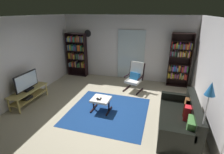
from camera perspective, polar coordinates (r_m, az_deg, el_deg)
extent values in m
plane|color=#B0A68C|center=(5.05, -3.51, -11.77)|extent=(7.02, 7.02, 0.00)
cube|color=silver|center=(7.17, 4.37, 9.52)|extent=(5.60, 0.06, 2.60)
cube|color=silver|center=(5.96, -29.08, 4.48)|extent=(0.06, 6.00, 2.60)
cube|color=silver|center=(4.37, 31.44, -1.32)|extent=(0.06, 6.00, 2.60)
cube|color=silver|center=(7.11, 6.28, 7.29)|extent=(1.10, 0.01, 2.00)
cube|color=navy|center=(5.10, -1.35, -11.27)|extent=(2.22, 2.16, 0.01)
cube|color=tan|center=(5.93, -26.10, -3.96)|extent=(0.45, 1.32, 0.02)
cube|color=tan|center=(6.03, -25.74, -6.00)|extent=(0.41, 1.26, 0.02)
cylinder|color=tan|center=(5.53, -28.56, -8.84)|extent=(0.05, 0.05, 0.43)
cylinder|color=tan|center=(6.33, -20.96, -3.86)|extent=(0.05, 0.05, 0.43)
cylinder|color=tan|center=(5.77, -31.05, -8.10)|extent=(0.05, 0.05, 0.43)
cylinder|color=tan|center=(6.54, -23.41, -3.41)|extent=(0.05, 0.05, 0.43)
cube|color=black|center=(5.93, -26.61, -6.10)|extent=(0.27, 0.28, 0.07)
cube|color=black|center=(5.92, -26.16, -3.64)|extent=(0.20, 0.32, 0.05)
cube|color=black|center=(5.82, -26.59, -1.15)|extent=(0.04, 0.88, 0.51)
cube|color=silver|center=(5.80, -26.44, -1.17)|extent=(0.01, 0.83, 0.46)
cube|color=black|center=(7.94, -14.28, 7.34)|extent=(0.02, 0.30, 1.86)
cube|color=black|center=(7.54, -8.71, 7.04)|extent=(0.02, 0.30, 1.86)
cube|color=black|center=(7.85, -11.08, 7.45)|extent=(0.86, 0.02, 1.86)
cube|color=black|center=(8.00, -11.09, 0.84)|extent=(0.83, 0.28, 0.02)
cube|color=black|center=(7.88, -11.27, 3.27)|extent=(0.83, 0.28, 0.02)
cube|color=black|center=(7.78, -11.46, 5.87)|extent=(0.83, 0.28, 0.02)
cube|color=black|center=(7.69, -11.67, 8.55)|extent=(0.83, 0.28, 0.02)
cube|color=black|center=(7.62, -11.87, 11.27)|extent=(0.83, 0.28, 0.02)
cube|color=black|center=(7.57, -12.08, 13.93)|extent=(0.83, 0.28, 0.02)
cube|color=beige|center=(8.03, -13.82, 4.11)|extent=(0.02, 0.20, 0.18)
cube|color=#316AB0|center=(8.02, -13.50, 4.07)|extent=(0.04, 0.20, 0.16)
cube|color=gold|center=(7.98, -13.21, 4.16)|extent=(0.04, 0.12, 0.20)
cube|color=orange|center=(7.98, -12.94, 4.29)|extent=(0.02, 0.10, 0.23)
cube|color=red|center=(7.95, -12.79, 4.11)|extent=(0.04, 0.18, 0.20)
cube|color=#292E21|center=(7.95, -12.37, 4.04)|extent=(0.04, 0.13, 0.17)
cube|color=orange|center=(7.91, -12.09, 4.18)|extent=(0.04, 0.11, 0.23)
cube|color=orange|center=(7.87, -11.95, 4.12)|extent=(0.02, 0.11, 0.23)
cube|color=beige|center=(7.86, -11.69, 4.25)|extent=(0.03, 0.20, 0.26)
cube|color=#221C2D|center=(7.83, -11.46, 4.13)|extent=(0.04, 0.19, 0.24)
cube|color=#3F8645|center=(7.83, -11.10, 3.82)|extent=(0.03, 0.23, 0.15)
cube|color=#3D8E45|center=(7.81, -10.85, 3.98)|extent=(0.02, 0.18, 0.20)
cube|color=beige|center=(7.81, -10.55, 3.87)|extent=(0.04, 0.13, 0.17)
cube|color=black|center=(7.78, -10.32, 4.15)|extent=(0.04, 0.17, 0.26)
cube|color=brown|center=(7.77, -9.94, 4.05)|extent=(0.04, 0.16, 0.23)
cube|color=gold|center=(7.74, -9.67, 4.06)|extent=(0.03, 0.20, 0.25)
cube|color=#9D913C|center=(7.73, -9.40, 3.69)|extent=(0.03, 0.14, 0.15)
cube|color=beige|center=(7.72, -9.18, 3.71)|extent=(0.03, 0.12, 0.16)
cube|color=red|center=(7.69, -9.07, 3.69)|extent=(0.03, 0.13, 0.17)
cube|color=gold|center=(7.92, -14.01, 6.89)|extent=(0.04, 0.12, 0.24)
cube|color=gold|center=(7.90, -13.70, 6.69)|extent=(0.04, 0.12, 0.18)
cube|color=brown|center=(7.88, -13.36, 6.93)|extent=(0.04, 0.19, 0.25)
cube|color=brown|center=(7.87, -13.01, 6.98)|extent=(0.03, 0.18, 0.26)
cube|color=red|center=(7.84, -12.76, 6.74)|extent=(0.04, 0.12, 0.21)
cube|color=#242832|center=(7.81, -12.57, 6.55)|extent=(0.02, 0.13, 0.17)
cube|color=gold|center=(7.80, -12.33, 6.60)|extent=(0.04, 0.20, 0.18)
cube|color=black|center=(7.79, -11.95, 6.73)|extent=(0.04, 0.16, 0.21)
cube|color=#2C212D|center=(7.76, -11.69, 6.87)|extent=(0.04, 0.16, 0.26)
cube|color=#397C4B|center=(7.73, -11.47, 6.74)|extent=(0.02, 0.18, 0.23)
cube|color=gold|center=(7.74, -11.22, 6.47)|extent=(0.02, 0.16, 0.16)
cube|color=#262B2E|center=(7.71, -11.05, 6.71)|extent=(0.04, 0.21, 0.23)
cube|color=slate|center=(7.68, -10.79, 6.74)|extent=(0.02, 0.23, 0.24)
cube|color=red|center=(7.68, -10.56, 6.65)|extent=(0.03, 0.16, 0.22)
cube|color=slate|center=(7.67, -10.22, 6.49)|extent=(0.04, 0.23, 0.17)
cube|color=orange|center=(7.64, -9.98, 6.76)|extent=(0.02, 0.17, 0.26)
cube|color=#8D459B|center=(7.65, -9.72, 6.62)|extent=(0.03, 0.24, 0.21)
cube|color=beige|center=(7.62, -9.53, 6.45)|extent=(0.02, 0.20, 0.18)
cube|color=olive|center=(7.61, -9.28, 6.61)|extent=(0.04, 0.20, 0.22)
cube|color=#8A3F8D|center=(7.59, -8.99, 6.36)|extent=(0.04, 0.11, 0.16)
cube|color=#BFB39F|center=(7.84, -14.23, 9.49)|extent=(0.04, 0.18, 0.23)
cube|color=#266AB9|center=(7.81, -13.95, 9.48)|extent=(0.03, 0.19, 0.23)
cube|color=gold|center=(7.79, -13.73, 9.48)|extent=(0.02, 0.14, 0.23)
cube|color=#9F9C3F|center=(7.78, -13.44, 9.29)|extent=(0.03, 0.11, 0.18)
cube|color=#327D46|center=(7.77, -13.19, 9.61)|extent=(0.03, 0.17, 0.26)
cube|color=teal|center=(7.77, -12.85, 9.30)|extent=(0.04, 0.18, 0.17)
cube|color=#338248|center=(7.75, -12.55, 9.25)|extent=(0.02, 0.14, 0.16)
cube|color=#2E61A5|center=(7.72, -12.38, 9.57)|extent=(0.03, 0.21, 0.26)
cube|color=#993F8E|center=(7.71, -12.12, 9.25)|extent=(0.03, 0.23, 0.17)
cube|color=#271D2A|center=(7.69, -11.91, 9.46)|extent=(0.02, 0.17, 0.23)
cube|color=#3068AE|center=(7.66, -11.76, 9.20)|extent=(0.04, 0.19, 0.17)
cube|color=#1C2A2E|center=(7.63, -11.53, 9.52)|extent=(0.03, 0.23, 0.26)
cube|color=#437E3B|center=(7.61, -11.32, 9.52)|extent=(0.03, 0.11, 0.26)
cube|color=red|center=(7.61, -11.06, 9.51)|extent=(0.03, 0.22, 0.26)
cube|color=orange|center=(7.58, -10.84, 9.48)|extent=(0.03, 0.21, 0.26)
cube|color=red|center=(7.59, -10.43, 9.52)|extent=(0.04, 0.23, 0.25)
cube|color=#358852|center=(7.56, -10.14, 9.39)|extent=(0.04, 0.18, 0.23)
cube|color=brown|center=(7.55, -9.76, 9.12)|extent=(0.03, 0.10, 0.15)
cube|color=#994499|center=(7.54, -9.44, 9.10)|extent=(0.04, 0.11, 0.15)
cube|color=#A2A03A|center=(7.50, -9.27, 9.10)|extent=(0.04, 0.19, 0.17)
cube|color=#3B5DAA|center=(7.80, -14.46, 11.93)|extent=(0.03, 0.23, 0.16)
cube|color=beige|center=(7.76, -14.27, 12.14)|extent=(0.03, 0.17, 0.22)
cube|color=gold|center=(7.74, -14.01, 12.16)|extent=(0.04, 0.20, 0.23)
cube|color=teal|center=(7.71, -13.72, 11.98)|extent=(0.04, 0.17, 0.18)
cube|color=#8F388C|center=(7.71, -13.25, 12.25)|extent=(0.04, 0.17, 0.24)
cube|color=red|center=(7.68, -13.02, 12.22)|extent=(0.03, 0.16, 0.24)
cube|color=#222929|center=(7.67, -12.68, 12.21)|extent=(0.04, 0.17, 0.23)
cube|color=teal|center=(7.63, -12.48, 12.10)|extent=(0.03, 0.23, 0.21)
cube|color=#2B8E3A|center=(7.62, -12.17, 11.89)|extent=(0.04, 0.16, 0.15)
cube|color=red|center=(7.60, -11.85, 12.03)|extent=(0.04, 0.16, 0.19)
cube|color=#A39434|center=(7.58, -11.57, 12.33)|extent=(0.03, 0.14, 0.27)
cube|color=#96448C|center=(7.56, -11.28, 12.24)|extent=(0.03, 0.13, 0.24)
cube|color=gold|center=(7.53, -11.05, 12.21)|extent=(0.04, 0.10, 0.24)
cube|color=#A03A91|center=(7.53, -10.60, 12.27)|extent=(0.04, 0.14, 0.25)
cube|color=black|center=(7.51, -10.36, 12.13)|extent=(0.03, 0.20, 0.21)
cube|color=brown|center=(7.47, -10.24, 12.17)|extent=(0.02, 0.15, 0.23)
cube|color=teal|center=(7.48, -9.91, 12.10)|extent=(0.04, 0.19, 0.21)
cube|color=gold|center=(7.45, -9.70, 12.24)|extent=(0.02, 0.13, 0.25)
cube|color=teal|center=(7.44, -9.45, 12.08)|extent=(0.02, 0.13, 0.21)
cube|color=black|center=(6.86, 18.45, 5.45)|extent=(0.02, 0.30, 2.02)
cube|color=black|center=(6.93, 24.71, 4.73)|extent=(0.02, 0.30, 2.02)
cube|color=black|center=(7.02, 21.53, 5.40)|extent=(0.77, 0.02, 2.02)
cube|color=black|center=(7.20, 20.55, -2.50)|extent=(0.74, 0.28, 0.02)
cube|color=black|center=(7.10, 20.82, -0.49)|extent=(0.74, 0.28, 0.02)
cube|color=black|center=(7.00, 21.13, 1.70)|extent=(0.74, 0.28, 0.02)
cube|color=black|center=(6.92, 21.44, 3.95)|extent=(0.74, 0.28, 0.02)
cube|color=black|center=(6.85, 21.76, 6.25)|extent=(0.74, 0.28, 0.02)
cube|color=black|center=(6.79, 22.09, 8.60)|extent=(0.74, 0.28, 0.02)
cube|color=black|center=(6.74, 22.43, 10.98)|extent=(0.74, 0.28, 0.02)
cube|color=black|center=(6.70, 22.76, 13.26)|extent=(0.74, 0.28, 0.02)
cube|color=gold|center=(7.06, 18.23, 0.67)|extent=(0.04, 0.24, 0.20)
cube|color=#AA9F27|center=(7.06, 18.58, 0.49)|extent=(0.04, 0.14, 0.16)
cube|color=#9D9530|center=(7.03, 18.89, 0.52)|extent=(0.02, 0.23, 0.20)
cube|color=#9D4399|center=(7.04, 19.15, 0.69)|extent=(0.03, 0.23, 0.24)
cube|color=gold|center=(7.06, 19.37, 0.59)|extent=(0.02, 0.20, 0.21)
cube|color=gold|center=(7.06, 19.64, 0.31)|extent=(0.02, 0.22, 0.16)
cube|color=brown|center=(7.07, 19.97, 0.33)|extent=(0.04, 0.16, 0.17)
cube|color=purple|center=(7.07, 20.36, 0.28)|extent=(0.04, 0.12, 0.17)
cube|color=brown|center=(7.06, 20.72, 0.21)|extent=(0.03, 0.22, 0.16)
cube|color=#9A3D86|center=(7.08, 21.04, 0.24)|extent=(0.04, 0.12, 0.17)
cube|color=#1D2D32|center=(7.07, 21.37, 0.32)|extent=(0.03, 0.15, 0.21)
cube|color=orange|center=(7.08, 21.65, 0.44)|extent=(0.02, 0.21, 0.24)
cube|color=#5B9394|center=(7.06, 21.93, 0.33)|extent=(0.03, 0.11, 0.23)
cube|color=#A1972E|center=(7.08, 22.23, -0.01)|extent=(0.04, 0.21, 0.15)
cube|color=#BAB6AA|center=(7.10, 22.57, 0.13)|extent=(0.04, 0.15, 0.18)
cube|color=red|center=(7.08, 23.03, 0.19)|extent=(0.04, 0.17, 0.23)
cube|color=red|center=(7.08, 23.39, 0.01)|extent=(0.04, 0.17, 0.20)
cube|color=brown|center=(6.93, 18.50, 2.89)|extent=(0.04, 0.20, 0.22)
cube|color=brown|center=(6.95, 18.87, 2.69)|extent=(0.03, 0.19, 0.18)
cube|color=#2C7E4F|center=(6.94, 19.16, 2.84)|extent=(0.03, 0.12, 0.22)
cube|color=#98418A|center=(6.94, 19.50, 2.64)|extent=(0.04, 0.20, 0.19)
cube|color=#3064B8|center=(6.96, 19.87, 2.84)|extent=(0.04, 0.18, 0.23)
cube|color=#2B62B3|center=(6.94, 20.27, 2.58)|extent=(0.04, 0.17, 0.20)
cube|color=#953A8E|center=(6.98, 20.65, 2.73)|extent=(0.03, 0.13, 0.22)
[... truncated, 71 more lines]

